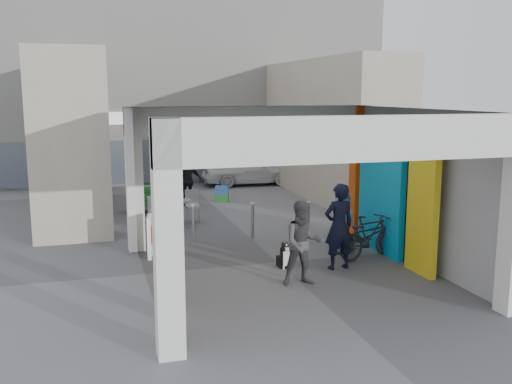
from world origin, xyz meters
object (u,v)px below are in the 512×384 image
object	(u,v)px
man_with_dog	(339,226)
bicycle_front	(366,235)
man_crates	(188,181)
border_collie	(284,257)
man_elderly	(342,220)
white_van	(248,169)
bicycle_rear	(369,237)
produce_stand	(148,202)
cafe_set	(172,214)
man_back_turned	(303,243)

from	to	relation	value
man_with_dog	bicycle_front	xyz separation A→B (m)	(1.10, 0.82, -0.48)
man_crates	bicycle_front	world-z (taller)	man_crates
border_collie	bicycle_front	bearing A→B (deg)	10.49
man_elderly	white_van	world-z (taller)	man_elderly
bicycle_rear	white_van	bearing A→B (deg)	-16.41
produce_stand	border_collie	size ratio (longest dim) A/B	2.03
bicycle_front	white_van	size ratio (longest dim) A/B	0.47
bicycle_front	man_elderly	bearing A→B (deg)	47.07
white_van	bicycle_rear	bearing A→B (deg)	-178.74
produce_stand	man_with_dog	distance (m)	8.09
man_crates	bicycle_front	bearing A→B (deg)	101.11
man_with_dog	produce_stand	bearing A→B (deg)	-69.99
border_collie	cafe_set	bearing A→B (deg)	110.29
cafe_set	white_van	size ratio (longest dim) A/B	0.41
produce_stand	border_collie	distance (m)	7.29
man_back_turned	produce_stand	bearing A→B (deg)	112.27
white_van	produce_stand	bearing A→B (deg)	136.25
cafe_set	man_with_dog	size ratio (longest dim) A/B	0.84
man_crates	bicycle_rear	world-z (taller)	man_crates
man_crates	border_collie	bearing A→B (deg)	84.54
cafe_set	man_elderly	xyz separation A→B (m)	(3.66, -3.75, 0.40)
bicycle_rear	man_elderly	bearing A→B (deg)	1.78
man_back_turned	bicycle_front	bearing A→B (deg)	41.83
white_van	man_crates	bearing A→B (deg)	141.21
man_with_dog	cafe_set	bearing A→B (deg)	-65.41
produce_stand	border_collie	world-z (taller)	produce_stand
white_van	man_elderly	bearing A→B (deg)	179.63
produce_stand	white_van	distance (m)	6.44
cafe_set	man_elderly	distance (m)	5.25
border_collie	bicycle_rear	distance (m)	2.16
man_elderly	border_collie	bearing A→B (deg)	-168.41
man_with_dog	man_crates	size ratio (longest dim) A/B	1.13
man_back_turned	bicycle_front	xyz separation A→B (m)	(2.23, 1.58, -0.38)
border_collie	man_elderly	size ratio (longest dim) A/B	0.42
bicycle_front	white_van	xyz separation A→B (m)	(0.13, 10.95, 0.18)
cafe_set	man_with_dog	bearing A→B (deg)	-60.41
man_crates	bicycle_front	distance (m)	7.93
produce_stand	cafe_set	bearing A→B (deg)	-70.38
bicycle_front	bicycle_rear	size ratio (longest dim) A/B	1.04
border_collie	man_elderly	xyz separation A→B (m)	(1.86, 1.02, 0.49)
man_back_turned	cafe_set	bearing A→B (deg)	113.40
bicycle_rear	border_collie	bearing A→B (deg)	77.74
border_collie	bicycle_rear	bearing A→B (deg)	2.63
border_collie	man_crates	xyz separation A→B (m)	(-0.84, 7.73, 0.60)
cafe_set	bicycle_front	world-z (taller)	cafe_set
border_collie	man_crates	distance (m)	7.80
man_elderly	man_with_dog	bearing A→B (deg)	-134.81
cafe_set	man_elderly	world-z (taller)	man_elderly
cafe_set	produce_stand	world-z (taller)	cafe_set
man_back_turned	white_van	world-z (taller)	man_back_turned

